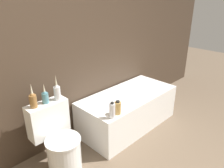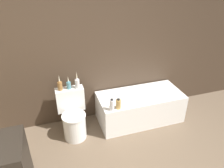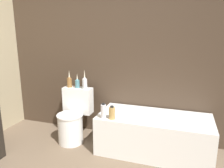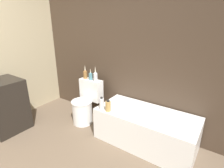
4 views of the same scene
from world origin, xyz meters
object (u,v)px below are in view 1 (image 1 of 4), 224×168
object	(u,v)px
toilet	(59,143)
vase_bronze	(57,92)
shampoo_bottle_tall	(112,111)
shampoo_bottle_short	(118,108)
vase_gold	(33,100)
vase_silver	(45,97)
bathtub	(128,110)

from	to	relation	value
toilet	vase_bronze	world-z (taller)	vase_bronze
shampoo_bottle_tall	shampoo_bottle_short	size ratio (longest dim) A/B	1.16
vase_gold	vase_bronze	xyz separation A→B (m)	(0.26, -0.02, 0.01)
vase_gold	vase_silver	size ratio (longest dim) A/B	1.18
shampoo_bottle_tall	vase_bronze	bearing A→B (deg)	137.98
vase_bronze	toilet	bearing A→B (deg)	-131.43
vase_silver	shampoo_bottle_tall	world-z (taller)	vase_silver
vase_bronze	shampoo_bottle_tall	size ratio (longest dim) A/B	1.42
shampoo_bottle_tall	shampoo_bottle_short	bearing A→B (deg)	8.32
toilet	vase_gold	bearing A→B (deg)	127.53
vase_gold	shampoo_bottle_tall	xyz separation A→B (m)	(0.69, -0.41, -0.24)
bathtub	shampoo_bottle_tall	size ratio (longest dim) A/B	7.24
vase_gold	shampoo_bottle_tall	bearing A→B (deg)	-30.74
bathtub	vase_silver	distance (m)	1.29
shampoo_bottle_short	shampoo_bottle_tall	bearing A→B (deg)	-171.68
bathtub	vase_silver	size ratio (longest dim) A/B	6.71
vase_silver	shampoo_bottle_short	distance (m)	0.81
shampoo_bottle_tall	bathtub	bearing A→B (deg)	24.65
vase_gold	vase_bronze	size ratio (longest dim) A/B	0.90
toilet	shampoo_bottle_tall	distance (m)	0.66
shampoo_bottle_short	bathtub	bearing A→B (deg)	27.75
shampoo_bottle_tall	vase_gold	bearing A→B (deg)	149.26
shampoo_bottle_tall	shampoo_bottle_short	xyz separation A→B (m)	(0.10, 0.02, -0.01)
vase_silver	shampoo_bottle_short	xyz separation A→B (m)	(0.66, -0.39, -0.24)
bathtub	vase_bronze	world-z (taller)	vase_bronze
vase_silver	shampoo_bottle_short	size ratio (longest dim) A/B	1.25
toilet	shampoo_bottle_tall	bearing A→B (deg)	-23.34
vase_silver	vase_gold	bearing A→B (deg)	179.55
vase_gold	shampoo_bottle_short	distance (m)	0.92
vase_silver	vase_bronze	distance (m)	0.13
bathtub	shampoo_bottle_tall	xyz separation A→B (m)	(-0.59, -0.27, 0.34)
bathtub	shampoo_bottle_short	bearing A→B (deg)	-152.25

